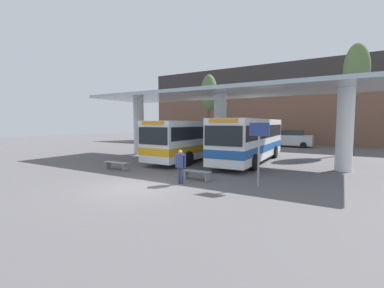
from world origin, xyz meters
name	(u,v)px	position (x,y,z in m)	size (l,w,h in m)	color
ground_plane	(135,187)	(0.00, 0.00, 0.00)	(100.00, 100.00, 0.00)	#565456
townhouse_backdrop	(276,98)	(0.00, 27.86, 6.34)	(40.00, 0.58, 10.94)	brown
station_canopy	(220,103)	(0.00, 9.29, 4.38)	(21.23, 6.57, 5.23)	silver
transit_bus_left_bay	(198,138)	(-2.03, 9.56, 1.70)	(3.08, 11.15, 3.04)	white
transit_bus_center_bay	(250,138)	(2.11, 10.12, 1.77)	(2.93, 11.05, 3.18)	white
waiting_bench_near_pillar	(116,164)	(-4.10, 2.76, 0.35)	(1.85, 0.44, 0.46)	gray
waiting_bench_mid_platform	(197,173)	(1.66, 2.76, 0.34)	(1.52, 0.44, 0.46)	gray
info_sign_platform	(259,141)	(4.77, 2.95, 2.08)	(0.90, 0.09, 2.91)	gray
pedestrian_waiting	(180,163)	(1.42, 1.61, 0.99)	(0.60, 0.24, 1.63)	#333856
poplar_tree_behind_left	(209,94)	(-6.99, 21.33, 6.59)	(2.09, 2.09, 9.05)	#473A2B
poplar_tree_behind_right	(357,71)	(8.85, 19.01, 7.50)	(2.12, 2.12, 9.95)	#473A2B
parked_car_street	(292,139)	(2.78, 24.11, 0.99)	(4.58, 2.03, 2.00)	#B2B7BC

